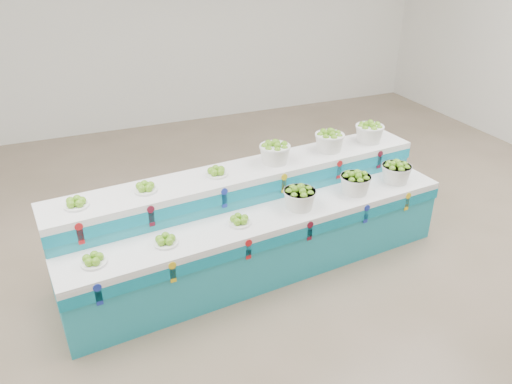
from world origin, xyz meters
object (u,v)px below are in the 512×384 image
Objects in this scene: basket_lower_left at (300,197)px; plate_upper_mid at (145,187)px; display_stand at (256,222)px; basket_upper_right at (369,132)px.

plate_upper_mid is (-1.46, 0.37, 0.23)m from basket_lower_left.
display_stand is at bearing -8.18° from plate_upper_mid.
plate_upper_mid is 0.68× the size of basket_upper_right.
display_stand is 12.50× the size of basket_upper_right.
basket_lower_left is at bearing -152.82° from basket_upper_right.
plate_upper_mid is at bearing 165.63° from basket_lower_left.
basket_upper_right is at bearing 5.37° from plate_upper_mid.
basket_upper_right is at bearing 8.85° from display_stand.
plate_upper_mid is at bearing 166.45° from display_stand.
plate_upper_mid reaches higher than display_stand.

